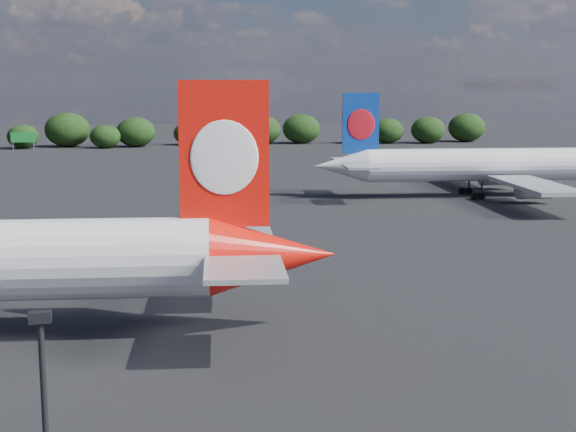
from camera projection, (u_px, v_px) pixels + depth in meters
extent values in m
plane|color=black|center=(73.00, 223.00, 95.39)|extent=(500.00, 500.00, 0.00)
cone|color=red|center=(273.00, 255.00, 52.56)|extent=(8.91, 6.19, 5.21)
cube|color=red|center=(224.00, 154.00, 51.21)|extent=(5.75, 1.22, 9.38)
ellipsoid|color=white|center=(224.00, 158.00, 50.94)|extent=(4.37, 0.74, 4.79)
ellipsoid|color=white|center=(224.00, 157.00, 51.55)|extent=(4.37, 0.74, 4.79)
cube|color=#989A9F|center=(244.00, 269.00, 46.68)|extent=(5.42, 6.78, 0.31)
cube|color=#989A9F|center=(239.00, 234.00, 57.95)|extent=(5.42, 6.78, 0.31)
cylinder|color=silver|center=(489.00, 165.00, 117.11)|extent=(36.57, 8.81, 4.77)
cone|color=silver|center=(340.00, 166.00, 115.02)|extent=(8.12, 5.60, 4.77)
cube|color=navy|center=(361.00, 123.00, 114.30)|extent=(5.27, 1.06, 8.59)
ellipsoid|color=red|center=(361.00, 124.00, 114.05)|extent=(4.00, 0.64, 4.39)
ellipsoid|color=red|center=(360.00, 124.00, 114.61)|extent=(4.00, 0.64, 4.39)
cube|color=#989A9F|center=(360.00, 167.00, 109.98)|extent=(4.91, 6.17, 0.29)
cube|color=#989A9F|center=(347.00, 160.00, 120.29)|extent=(4.91, 6.17, 0.29)
cube|color=#989A9F|center=(535.00, 185.00, 105.35)|extent=(8.31, 19.66, 0.52)
cube|color=#989A9F|center=(474.00, 166.00, 129.72)|extent=(8.31, 19.66, 0.52)
cylinder|color=#989A9F|center=(534.00, 190.00, 110.42)|extent=(5.03, 3.10, 2.58)
cube|color=#989A9F|center=(534.00, 185.00, 110.31)|extent=(2.12, 0.52, 1.15)
cylinder|color=#989A9F|center=(495.00, 177.00, 125.42)|extent=(5.03, 3.10, 2.58)
cube|color=#989A9F|center=(495.00, 173.00, 125.31)|extent=(2.12, 0.52, 1.15)
cylinder|color=black|center=(482.00, 190.00, 114.65)|extent=(0.30, 0.30, 2.39)
cylinder|color=black|center=(481.00, 196.00, 114.80)|extent=(1.09, 0.54, 1.05)
cylinder|color=black|center=(474.00, 196.00, 114.70)|extent=(1.09, 0.54, 1.05)
cylinder|color=black|center=(469.00, 185.00, 120.28)|extent=(0.30, 0.30, 2.39)
cylinder|color=black|center=(469.00, 191.00, 120.42)|extent=(1.09, 0.54, 1.05)
cylinder|color=black|center=(462.00, 191.00, 120.32)|extent=(1.09, 0.54, 1.05)
cube|color=black|center=(40.00, 317.00, 19.74)|extent=(0.55, 0.30, 0.28)
cube|color=#156B27|center=(23.00, 137.00, 203.17)|extent=(6.00, 0.30, 2.60)
cylinder|color=gray|center=(13.00, 146.00, 203.02)|extent=(0.20, 0.20, 2.00)
cylinder|color=gray|center=(34.00, 146.00, 204.04)|extent=(0.20, 0.20, 2.00)
cube|color=gold|center=(142.00, 131.00, 214.98)|extent=(5.00, 0.30, 3.00)
cylinder|color=gray|center=(142.00, 142.00, 215.42)|extent=(0.30, 0.30, 2.50)
ellipsoid|color=black|center=(23.00, 136.00, 207.42)|extent=(8.09, 6.84, 6.22)
ellipsoid|color=black|center=(67.00, 130.00, 212.36)|extent=(11.85, 10.03, 9.12)
ellipsoid|color=black|center=(105.00, 136.00, 208.35)|extent=(7.93, 6.71, 6.10)
ellipsoid|color=black|center=(136.00, 132.00, 212.49)|extent=(10.28, 8.70, 7.91)
ellipsoid|color=black|center=(189.00, 133.00, 219.16)|extent=(8.29, 7.01, 6.38)
ellipsoid|color=black|center=(232.00, 132.00, 216.25)|extent=(9.84, 8.32, 7.57)
ellipsoid|color=black|center=(263.00, 130.00, 222.79)|extent=(10.23, 8.66, 7.87)
ellipsoid|color=black|center=(301.00, 129.00, 225.07)|extent=(10.73, 9.08, 8.26)
ellipsoid|color=black|center=(362.00, 130.00, 225.53)|extent=(9.55, 8.08, 7.34)
ellipsoid|color=black|center=(388.00, 131.00, 225.47)|extent=(9.14, 7.73, 7.03)
ellipsoid|color=black|center=(428.00, 130.00, 225.87)|extent=(9.77, 8.26, 7.51)
ellipsoid|color=black|center=(467.00, 127.00, 231.76)|extent=(10.78, 9.12, 8.29)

